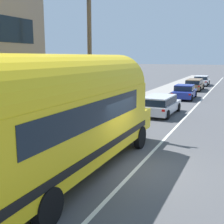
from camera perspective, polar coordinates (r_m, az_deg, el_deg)
name	(u,v)px	position (r m, az deg, el deg)	size (l,w,h in m)	color
ground_plane	(136,169)	(10.94, 4.79, -10.98)	(300.00, 300.00, 0.00)	#4C4C4F
lane_markings	(166,111)	(22.57, 10.59, 0.25)	(3.89, 80.00, 0.01)	silver
sidewalk_slab	(115,111)	(21.71, 0.67, 0.21)	(2.69, 90.00, 0.15)	gray
utility_pole	(90,50)	(16.41, -4.40, 12.04)	(1.80, 0.24, 8.50)	brown
painted_bus	(62,112)	(9.44, -9.77, -0.03)	(2.67, 11.33, 4.12)	yellow
car_lead	(160,104)	(20.81, 9.36, 1.60)	(2.09, 4.66, 1.37)	silver
car_second	(184,91)	(29.35, 13.96, 3.95)	(2.03, 4.40, 1.37)	navy
car_third	(195,84)	(37.14, 15.81, 5.33)	(1.91, 4.76, 1.37)	olive
car_fourth	(201,80)	(43.87, 17.04, 5.96)	(2.06, 4.66, 1.37)	white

